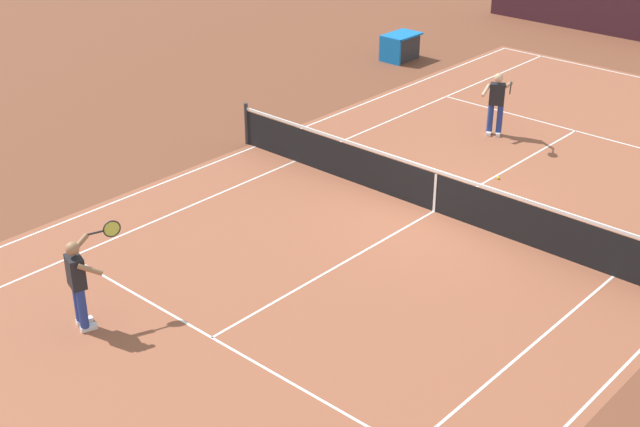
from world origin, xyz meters
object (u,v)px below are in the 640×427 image
at_px(tennis_player_far, 497,101).
at_px(tennis_net, 435,191).
at_px(tennis_ball, 498,178).
at_px(equipment_cart_tarped, 401,47).
at_px(tennis_player_near, 79,280).

bearing_deg(tennis_player_far, tennis_net, 17.13).
bearing_deg(tennis_ball, equipment_cart_tarped, -129.04).
relative_size(tennis_player_far, equipment_cart_tarped, 1.36).
xyz_separation_m(tennis_net, tennis_ball, (-2.38, 0.13, -0.46)).
height_order(tennis_player_near, tennis_player_far, same).
height_order(tennis_player_far, tennis_ball, tennis_player_far).
xyz_separation_m(tennis_net, tennis_player_near, (7.62, -1.86, 0.44)).
bearing_deg(tennis_player_near, tennis_player_far, 178.13).
bearing_deg(tennis_ball, tennis_player_far, -145.99).
relative_size(tennis_net, tennis_ball, 177.27).
xyz_separation_m(tennis_player_far, equipment_cart_tarped, (-3.72, -5.90, -0.49)).
xyz_separation_m(tennis_ball, equipment_cart_tarped, (-6.07, -7.49, 0.40)).
bearing_deg(tennis_net, equipment_cart_tarped, -138.95).
relative_size(tennis_net, equipment_cart_tarped, 9.36).
distance_m(tennis_player_near, tennis_ball, 10.23).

